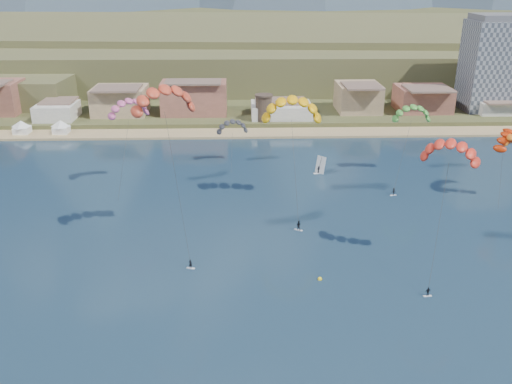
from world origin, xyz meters
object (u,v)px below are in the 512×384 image
apartment_tower (495,63)px  kitesurfer_green (412,111)px  watchtower (264,107)px  kitesurfer_orange (451,148)px  windsurfer (319,168)px  kitesurfer_yellow (292,105)px  kitesurfer_red (164,95)px  buoy (320,279)px

apartment_tower → kitesurfer_green: apartment_tower is taller
watchtower → kitesurfer_green: 58.49m
watchtower → kitesurfer_orange: kitesurfer_orange is taller
apartment_tower → windsurfer: bearing=-139.0°
kitesurfer_green → kitesurfer_yellow: bearing=-151.3°
kitesurfer_yellow → kitesurfer_orange: kitesurfer_yellow is taller
watchtower → kitesurfer_yellow: bearing=-87.3°
kitesurfer_red → kitesurfer_orange: size_ratio=1.28×
kitesurfer_red → buoy: 40.23m
kitesurfer_yellow → windsurfer: bearing=63.8°
windsurfer → apartment_tower: bearing=41.0°
kitesurfer_orange → kitesurfer_green: bearing=80.7°
apartment_tower → kitesurfer_yellow: apartment_tower is taller
kitesurfer_red → watchtower: bearing=76.2°
kitesurfer_green → buoy: kitesurfer_green is taller
watchtower → buoy: (5.14, -96.41, -6.24)m
kitesurfer_orange → kitesurfer_green: kitesurfer_orange is taller
apartment_tower → kitesurfer_orange: 118.11m
apartment_tower → kitesurfer_green: bearing=-127.4°
kitesurfer_yellow → buoy: (2.17, -32.79, -21.65)m
watchtower → kitesurfer_orange: 95.94m
kitesurfer_red → kitesurfer_yellow: kitesurfer_red is taller
kitesurfer_yellow → kitesurfer_orange: 36.02m
windsurfer → buoy: (-6.92, -51.29, -1.28)m
apartment_tower → kitesurfer_red: (-100.50, -97.48, 10.48)m
watchtower → kitesurfer_red: 88.72m
kitesurfer_orange → windsurfer: kitesurfer_orange is taller
kitesurfer_orange → kitesurfer_green: 45.01m
apartment_tower → kitesurfer_orange: size_ratio=1.31×
kitesurfer_green → windsurfer: 26.11m
watchtower → kitesurfer_red: kitesurfer_red is taller
watchtower → kitesurfer_green: bearing=-54.5°
apartment_tower → buoy: bearing=-124.1°
apartment_tower → kitesurfer_orange: bearing=-117.1°
kitesurfer_yellow → windsurfer: (9.09, 18.50, -20.37)m
kitesurfer_red → buoy: (25.64, -12.93, -28.17)m
watchtower → buoy: watchtower is taller
kitesurfer_orange → buoy: bearing=-165.9°
watchtower → windsurfer: watchtower is taller
apartment_tower → watchtower: apartment_tower is taller
buoy → kitesurfer_red: bearing=153.2°
kitesurfer_red → windsurfer: size_ratio=7.04×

